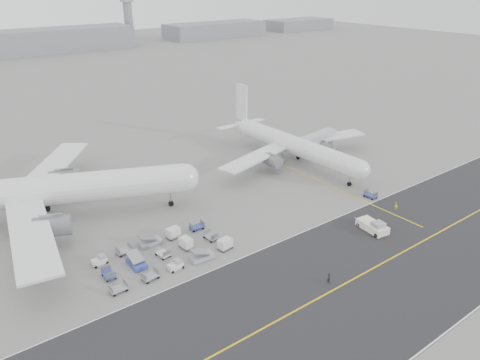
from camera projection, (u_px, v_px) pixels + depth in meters
ground at (254, 244)px, 85.05m from camera, size 700.00×700.00×0.00m
taxiway at (349, 281)px, 74.72m from camera, size 220.00×59.00×0.03m
horizon_buildings at (30, 54)px, 291.16m from camera, size 520.00×28.00×28.00m
control_tower at (128, 20)px, 327.06m from camera, size 7.00×7.00×31.25m
airliner_a at (42, 191)px, 91.33m from camera, size 58.82×57.49×21.48m
airliner_b at (292, 144)px, 120.57m from camera, size 48.22×48.76×16.82m
pushback_tug at (373, 226)px, 89.18m from camera, size 3.76×8.27×2.33m
jet_bridge at (315, 141)px, 123.96m from camera, size 17.47×5.76×6.52m
gse_cluster at (163, 257)px, 81.30m from camera, size 28.29×18.06×2.07m
stray_dolly at (370, 198)px, 102.86m from camera, size 1.68×2.73×1.68m
ground_crew_a at (329, 278)px, 74.00m from camera, size 0.78×0.62×1.86m
ground_crew_b at (396, 206)px, 97.13m from camera, size 1.09×0.99×1.81m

